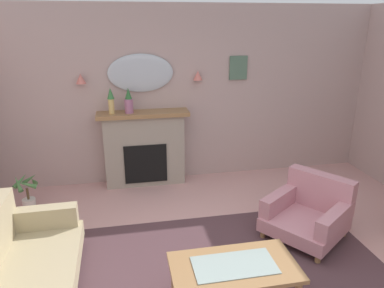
# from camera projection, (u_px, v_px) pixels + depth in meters

# --- Properties ---
(wall_back) EXTENTS (6.88, 0.10, 2.69)m
(wall_back) POSITION_uv_depth(u_px,v_px,m) (188.00, 95.00, 5.57)
(wall_back) COLOR #B29993
(wall_back) RESTS_ON ground
(patterned_rug) EXTENTS (3.20, 2.40, 0.01)m
(patterned_rug) POSITION_uv_depth(u_px,v_px,m) (236.00, 278.00, 3.56)
(patterned_rug) COLOR #4C3338
(patterned_rug) RESTS_ON ground
(fireplace) EXTENTS (1.36, 0.36, 1.16)m
(fireplace) POSITION_uv_depth(u_px,v_px,m) (145.00, 149.00, 5.49)
(fireplace) COLOR gray
(fireplace) RESTS_ON ground
(mantel_vase_left) EXTENTS (0.10, 0.10, 0.38)m
(mantel_vase_left) POSITION_uv_depth(u_px,v_px,m) (111.00, 100.00, 5.12)
(mantel_vase_left) COLOR tan
(mantel_vase_left) RESTS_ON fireplace
(mantel_vase_right) EXTENTS (0.12, 0.12, 0.37)m
(mantel_vase_right) POSITION_uv_depth(u_px,v_px,m) (129.00, 102.00, 5.18)
(mantel_vase_right) COLOR #9E6084
(mantel_vase_right) RESTS_ON fireplace
(wall_mirror) EXTENTS (0.96, 0.06, 0.56)m
(wall_mirror) POSITION_uv_depth(u_px,v_px,m) (141.00, 73.00, 5.25)
(wall_mirror) COLOR #B2BCC6
(wall_sconce_left) EXTENTS (0.14, 0.14, 0.14)m
(wall_sconce_left) POSITION_uv_depth(u_px,v_px,m) (81.00, 79.00, 5.06)
(wall_sconce_left) COLOR #D17066
(wall_sconce_right) EXTENTS (0.14, 0.14, 0.14)m
(wall_sconce_right) POSITION_uv_depth(u_px,v_px,m) (198.00, 75.00, 5.37)
(wall_sconce_right) COLOR #D17066
(framed_picture) EXTENTS (0.28, 0.03, 0.36)m
(framed_picture) POSITION_uv_depth(u_px,v_px,m) (238.00, 68.00, 5.52)
(framed_picture) COLOR #4C6B56
(coffee_table) EXTENTS (1.10, 0.60, 0.45)m
(coffee_table) POSITION_uv_depth(u_px,v_px,m) (234.00, 271.00, 3.10)
(coffee_table) COLOR olive
(coffee_table) RESTS_ON ground
(floral_couch) EXTENTS (0.89, 1.73, 0.76)m
(floral_couch) POSITION_uv_depth(u_px,v_px,m) (14.00, 271.00, 3.19)
(floral_couch) COLOR tan
(floral_couch) RESTS_ON ground
(armchair_near_fireplace) EXTENTS (1.13, 1.13, 0.71)m
(armchair_near_fireplace) POSITION_uv_depth(u_px,v_px,m) (309.00, 211.00, 4.22)
(armchair_near_fireplace) COLOR #B77A84
(armchair_near_fireplace) RESTS_ON ground
(potted_plant_small_fern) EXTENTS (0.33, 0.34, 0.51)m
(potted_plant_small_fern) POSITION_uv_depth(u_px,v_px,m) (27.00, 192.00, 4.81)
(potted_plant_small_fern) COLOR silver
(potted_plant_small_fern) RESTS_ON ground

